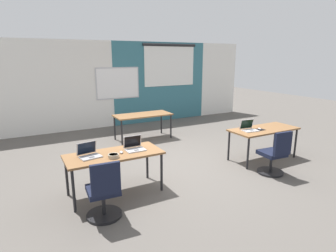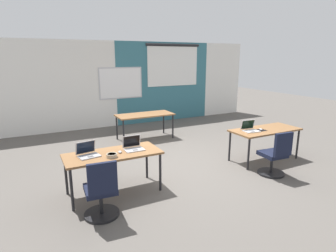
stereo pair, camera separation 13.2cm
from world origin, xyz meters
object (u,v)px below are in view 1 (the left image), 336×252
Objects in this scene: desk_far_center at (143,116)px; chair_near_left_end at (104,195)px; laptop_near_left_inner at (134,147)px; snack_bowl at (113,156)px; desk_near_left at (114,157)px; mouse_near_left_inner at (121,152)px; laptop_near_right_inner at (249,128)px; chair_near_right_inner at (274,156)px; laptop_near_left_end at (89,154)px; desk_near_right at (264,131)px; mouse_near_right_inner at (259,129)px.

chair_near_left_end is (-2.14, -3.50, -0.28)m from desk_far_center.
snack_bowl is at bearing -153.98° from laptop_near_left_inner.
desk_near_left is 0.14m from mouse_near_left_inner.
chair_near_right_inner is at bearing -86.85° from laptop_near_right_inner.
snack_bowl is (-3.09, 0.55, 0.38)m from chair_near_right_inner.
mouse_near_left_inner is at bearing -123.65° from chair_near_left_end.
desk_near_right is at bearing -10.68° from laptop_near_left_end.
chair_near_left_end reaches higher than desk_near_left.
laptop_near_left_end reaches higher than mouse_near_right_inner.
laptop_near_left_end reaches higher than desk_far_center.
snack_bowl is (-0.07, -0.19, 0.10)m from desk_near_left.
mouse_near_left_inner is 0.52m from laptop_near_left_end.
laptop_near_left_end reaches higher than desk_near_left.
laptop_near_right_inner is at bearing 1.69° from mouse_near_left_inner.
chair_near_left_end is 3.80m from mouse_near_right_inner.
laptop_near_left_end reaches higher than laptop_near_right_inner.
laptop_near_left_inner is at bearing 14.79° from mouse_near_left_inner.
desk_far_center is at bearing 60.10° from mouse_near_left_inner.
chair_near_left_end is at bearing 3.72° from chair_near_right_inner.
chair_near_right_inner is (1.27, -3.55, -0.28)m from desk_far_center.
laptop_near_left_inner reaches higher than desk_near_right.
desk_far_center is 3.51m from snack_bowl.
mouse_near_left_inner reaches higher than desk_near_right.
desk_far_center is 3.10m from laptop_near_left_inner.
desk_near_left and desk_far_center have the same top height.
desk_near_left and desk_near_right have the same top height.
mouse_near_right_inner is (3.22, 0.02, 0.00)m from mouse_near_left_inner.
laptop_near_left_end is 0.41× the size of chair_near_right_inner.
laptop_near_right_inner reaches higher than chair_near_right_inner.
mouse_near_left_inner is 0.23m from snack_bowl.
snack_bowl is (-0.18, -0.15, 0.02)m from mouse_near_left_inner.
laptop_near_left_end is at bearing 178.73° from laptop_near_left_inner.
desk_far_center is at bearing 123.00° from laptop_near_right_inner.
desk_far_center is at bearing 41.99° from laptop_near_left_end.
laptop_near_left_inner reaches higher than snack_bowl.
laptop_near_right_inner is 0.40× the size of chair_near_right_inner.
laptop_near_left_inner is at bearing 179.10° from mouse_near_right_inner.
laptop_near_left_inner is 0.36× the size of chair_near_left_end.
desk_far_center is 3.24m from mouse_near_right_inner.
desk_near_left is 3.50m from desk_near_right.
desk_far_center is 4.27× the size of laptop_near_left_end.
desk_near_right is at bearing -57.99° from desk_far_center.
chair_near_left_end reaches higher than desk_near_right.
chair_near_left_end and chair_near_right_inner have the same top height.
mouse_near_right_inner is at bearing -0.69° from laptop_near_left_inner.
laptop_near_left_inner is at bearing -11.56° from laptop_near_left_end.
mouse_near_left_inner is 0.89m from chair_near_left_end.
laptop_near_left_end is 3.53m from chair_near_right_inner.
desk_near_right is at bearing -0.17° from laptop_near_left_inner.
mouse_near_left_inner is 3.22m from mouse_near_right_inner.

